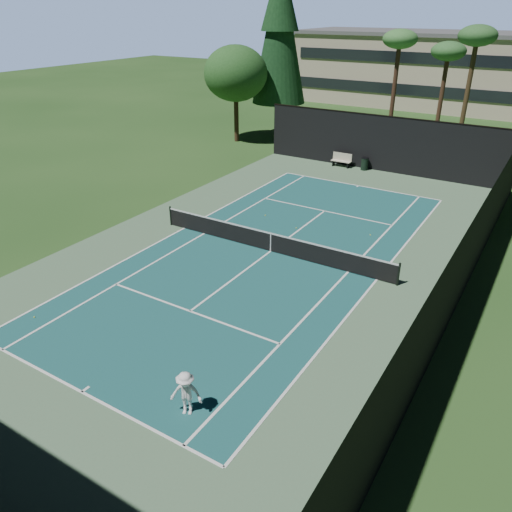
{
  "coord_description": "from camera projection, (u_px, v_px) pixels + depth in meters",
  "views": [
    {
      "loc": [
        11.07,
        -19.32,
        10.95
      ],
      "look_at": [
        1.0,
        -3.0,
        1.3
      ],
      "focal_mm": 35.0,
      "sensor_mm": 36.0,
      "label": 1
    }
  ],
  "objects": [
    {
      "name": "ground",
      "position": [
        271.0,
        252.0,
        24.8
      ],
      "size": [
        160.0,
        160.0,
        0.0
      ],
      "primitive_type": "plane",
      "color": "#24481B",
      "rests_on": "ground"
    },
    {
      "name": "apron_slab",
      "position": [
        271.0,
        251.0,
        24.8
      ],
      "size": [
        18.0,
        32.0,
        0.01
      ],
      "primitive_type": "cube",
      "color": "#507251",
      "rests_on": "ground"
    },
    {
      "name": "court_surface",
      "position": [
        271.0,
        251.0,
        24.8
      ],
      "size": [
        10.97,
        23.77,
        0.01
      ],
      "primitive_type": "cube",
      "color": "#195352",
      "rests_on": "ground"
    },
    {
      "name": "court_lines",
      "position": [
        271.0,
        251.0,
        24.79
      ],
      "size": [
        11.07,
        23.87,
        0.01
      ],
      "color": "white",
      "rests_on": "ground"
    },
    {
      "name": "tennis_net",
      "position": [
        271.0,
        241.0,
        24.55
      ],
      "size": [
        12.9,
        0.1,
        1.1
      ],
      "color": "black",
      "rests_on": "ground"
    },
    {
      "name": "fence",
      "position": [
        272.0,
        214.0,
        23.95
      ],
      "size": [
        18.04,
        32.05,
        4.03
      ],
      "color": "black",
      "rests_on": "ground"
    },
    {
      "name": "player",
      "position": [
        186.0,
        394.0,
        14.65
      ],
      "size": [
        1.11,
        0.89,
        1.49
      ],
      "primitive_type": "imported",
      "rotation": [
        0.0,
        0.0,
        0.41
      ],
      "color": "white",
      "rests_on": "ground"
    },
    {
      "name": "tennis_ball_a",
      "position": [
        34.0,
        317.0,
        19.52
      ],
      "size": [
        0.06,
        0.06,
        0.06
      ],
      "primitive_type": "sphere",
      "color": "yellow",
      "rests_on": "ground"
    },
    {
      "name": "tennis_ball_b",
      "position": [
        296.0,
        228.0,
        27.35
      ],
      "size": [
        0.07,
        0.07,
        0.07
      ],
      "primitive_type": "sphere",
      "color": "#B9DA31",
      "rests_on": "ground"
    },
    {
      "name": "tennis_ball_c",
      "position": [
        370.0,
        235.0,
        26.52
      ],
      "size": [
        0.06,
        0.06,
        0.06
      ],
      "primitive_type": "sphere",
      "color": "#EBF237",
      "rests_on": "ground"
    },
    {
      "name": "tennis_ball_d",
      "position": [
        265.0,
        215.0,
        29.01
      ],
      "size": [
        0.07,
        0.07,
        0.07
      ],
      "primitive_type": "sphere",
      "color": "#DCED36",
      "rests_on": "ground"
    },
    {
      "name": "park_bench",
      "position": [
        342.0,
        160.0,
        37.65
      ],
      "size": [
        1.5,
        0.45,
        1.02
      ],
      "color": "beige",
      "rests_on": "ground"
    },
    {
      "name": "trash_bin",
      "position": [
        365.0,
        164.0,
        36.92
      ],
      "size": [
        0.56,
        0.56,
        0.95
      ],
      "color": "black",
      "rests_on": "ground"
    },
    {
      "name": "pine_tree",
      "position": [
        280.0,
        24.0,
        42.87
      ],
      "size": [
        4.8,
        4.8,
        15.0
      ],
      "color": "#4C3020",
      "rests_on": "ground"
    },
    {
      "name": "palm_a",
      "position": [
        400.0,
        44.0,
        40.31
      ],
      "size": [
        2.8,
        2.8,
        9.32
      ],
      "color": "#43291C",
      "rests_on": "ground"
    },
    {
      "name": "palm_b",
      "position": [
        448.0,
        55.0,
        40.56
      ],
      "size": [
        2.8,
        2.8,
        8.42
      ],
      "color": "#452B1D",
      "rests_on": "ground"
    },
    {
      "name": "palm_c",
      "position": [
        477.0,
        41.0,
        36.55
      ],
      "size": [
        2.8,
        2.8,
        9.77
      ],
      "color": "#47341E",
      "rests_on": "ground"
    },
    {
      "name": "decid_tree_c",
      "position": [
        236.0,
        74.0,
        42.47
      ],
      "size": [
        5.44,
        5.44,
        8.09
      ],
      "color": "#422E1C",
      "rests_on": "ground"
    },
    {
      "name": "campus_building",
      "position": [
        470.0,
        71.0,
        57.87
      ],
      "size": [
        40.5,
        12.5,
        8.3
      ],
      "color": "#C1AF95",
      "rests_on": "ground"
    }
  ]
}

